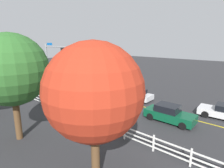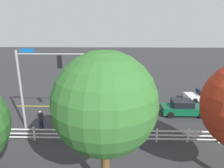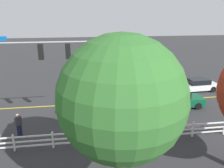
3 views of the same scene
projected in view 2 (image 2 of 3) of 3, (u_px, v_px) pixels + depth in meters
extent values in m
plane|color=#2D2D30|center=(107.00, 107.00, 22.44)|extent=(120.00, 120.00, 0.00)
cube|color=gold|center=(143.00, 107.00, 22.34)|extent=(28.00, 0.16, 0.01)
cylinder|color=gray|center=(21.00, 91.00, 16.95)|extent=(0.20, 0.20, 6.77)
cylinder|color=gray|center=(62.00, 54.00, 16.00)|extent=(7.20, 0.12, 0.12)
cube|color=#0C59B2|center=(27.00, 51.00, 15.96)|extent=(1.10, 0.03, 0.28)
cube|color=black|center=(60.00, 62.00, 16.17)|extent=(0.32, 0.28, 1.00)
sphere|color=red|center=(60.00, 57.00, 16.22)|extent=(0.17, 0.17, 0.17)
sphere|color=orange|center=(60.00, 61.00, 16.31)|extent=(0.17, 0.17, 0.17)
sphere|color=#148C19|center=(60.00, 65.00, 16.40)|extent=(0.17, 0.17, 0.17)
cube|color=black|center=(81.00, 62.00, 16.13)|extent=(0.32, 0.28, 1.00)
sphere|color=red|center=(81.00, 58.00, 16.18)|extent=(0.17, 0.17, 0.17)
sphere|color=orange|center=(81.00, 62.00, 16.27)|extent=(0.17, 0.17, 0.17)
sphere|color=#148C19|center=(82.00, 65.00, 16.36)|extent=(0.17, 0.17, 0.17)
cube|color=silver|center=(124.00, 97.00, 23.85)|extent=(4.13, 1.92, 0.59)
cube|color=black|center=(125.00, 93.00, 23.69)|extent=(1.95, 1.71, 0.51)
cylinder|color=black|center=(112.00, 102.00, 23.08)|extent=(0.64, 0.23, 0.64)
cylinder|color=black|center=(112.00, 96.00, 24.76)|extent=(0.64, 0.23, 0.64)
cylinder|color=black|center=(136.00, 102.00, 23.04)|extent=(0.64, 0.23, 0.64)
cylinder|color=black|center=(135.00, 96.00, 24.72)|extent=(0.64, 0.23, 0.64)
cube|color=#0C4C2D|center=(103.00, 108.00, 20.65)|extent=(4.72, 1.94, 0.69)
cube|color=black|center=(101.00, 103.00, 20.49)|extent=(2.00, 1.68, 0.48)
cylinder|color=black|center=(119.00, 107.00, 21.45)|extent=(0.65, 0.24, 0.64)
cylinder|color=black|center=(119.00, 114.00, 19.83)|extent=(0.65, 0.24, 0.64)
cylinder|color=black|center=(89.00, 107.00, 21.61)|extent=(0.65, 0.24, 0.64)
cylinder|color=black|center=(86.00, 114.00, 19.98)|extent=(0.65, 0.24, 0.64)
cube|color=#0C4C2D|center=(184.00, 109.00, 20.35)|extent=(4.36, 1.76, 0.71)
cube|color=black|center=(182.00, 103.00, 20.17)|extent=(1.98, 1.58, 0.60)
cylinder|color=black|center=(195.00, 109.00, 21.17)|extent=(0.64, 0.22, 0.64)
cylinder|color=black|center=(202.00, 115.00, 19.60)|extent=(0.64, 0.22, 0.64)
cylinder|color=black|center=(167.00, 108.00, 21.25)|extent=(0.64, 0.22, 0.64)
cylinder|color=black|center=(171.00, 115.00, 19.68)|extent=(0.64, 0.22, 0.64)
cube|color=silver|center=(205.00, 97.00, 24.06)|extent=(4.78, 2.05, 0.60)
cube|color=black|center=(208.00, 92.00, 23.91)|extent=(2.30, 1.73, 0.53)
cylinder|color=black|center=(195.00, 101.00, 23.27)|extent=(0.65, 0.26, 0.64)
cylinder|color=black|center=(189.00, 96.00, 24.86)|extent=(0.65, 0.26, 0.64)
cylinder|color=black|center=(222.00, 101.00, 23.37)|extent=(0.65, 0.26, 0.64)
cylinder|color=black|center=(215.00, 96.00, 24.96)|extent=(0.65, 0.26, 0.64)
cylinder|color=#191E3F|center=(42.00, 124.00, 17.67)|extent=(0.16, 0.16, 0.85)
cylinder|color=#191E3F|center=(40.00, 125.00, 17.53)|extent=(0.16, 0.16, 0.85)
cube|color=#333338|center=(41.00, 117.00, 17.39)|extent=(0.47, 0.47, 0.62)
sphere|color=tan|center=(40.00, 112.00, 17.27)|extent=(0.22, 0.22, 0.22)
cube|color=white|center=(220.00, 136.00, 15.44)|extent=(0.10, 0.10, 1.15)
cube|color=white|center=(188.00, 136.00, 15.50)|extent=(0.10, 0.10, 1.15)
cube|color=white|center=(157.00, 136.00, 15.56)|extent=(0.10, 0.10, 1.15)
cube|color=white|center=(126.00, 135.00, 15.62)|extent=(0.10, 0.10, 1.15)
cube|color=white|center=(95.00, 135.00, 15.68)|extent=(0.10, 0.10, 1.15)
cube|color=white|center=(64.00, 134.00, 15.74)|extent=(0.10, 0.10, 1.15)
cube|color=white|center=(34.00, 134.00, 15.80)|extent=(0.10, 0.10, 1.15)
cube|color=white|center=(4.00, 133.00, 15.85)|extent=(0.10, 0.10, 1.15)
cube|color=white|center=(142.00, 131.00, 15.48)|extent=(26.00, 0.06, 0.09)
cube|color=white|center=(141.00, 135.00, 15.58)|extent=(26.00, 0.06, 0.09)
cube|color=white|center=(141.00, 139.00, 15.67)|extent=(26.00, 0.06, 0.09)
cylinder|color=brown|center=(106.00, 167.00, 10.58)|extent=(0.45, 0.45, 3.28)
sphere|color=#2D6628|center=(105.00, 103.00, 9.59)|extent=(5.01, 5.01, 5.01)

